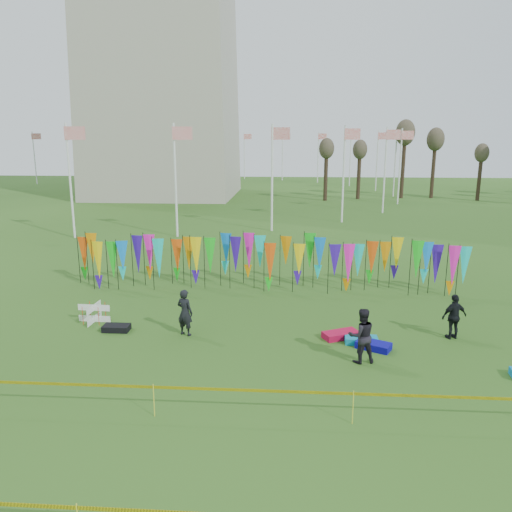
# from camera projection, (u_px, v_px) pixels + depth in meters

# --- Properties ---
(ground) EXTENTS (160.00, 160.00, 0.00)m
(ground) POSITION_uv_depth(u_px,v_px,m) (243.00, 368.00, 15.43)
(ground) COLOR #264C15
(ground) RESTS_ON ground
(flagpole_ring) EXTENTS (57.40, 56.16, 8.00)m
(flagpole_ring) POSITION_uv_depth(u_px,v_px,m) (167.00, 163.00, 62.05)
(flagpole_ring) COLOR white
(flagpole_ring) RESTS_ON ground
(banner_row) EXTENTS (18.64, 0.64, 2.43)m
(banner_row) POSITION_uv_depth(u_px,v_px,m) (266.00, 256.00, 23.35)
(banner_row) COLOR black
(banner_row) RESTS_ON ground
(caution_tape_near) EXTENTS (26.00, 0.02, 0.90)m
(caution_tape_near) POSITION_uv_depth(u_px,v_px,m) (224.00, 391.00, 12.46)
(caution_tape_near) COLOR #F7E505
(caution_tape_near) RESTS_ON ground
(box_kite) EXTENTS (0.65, 0.65, 0.72)m
(box_kite) POSITION_uv_depth(u_px,v_px,m) (94.00, 313.00, 19.24)
(box_kite) COLOR red
(box_kite) RESTS_ON ground
(person_left) EXTENTS (0.75, 0.67, 1.71)m
(person_left) POSITION_uv_depth(u_px,v_px,m) (185.00, 312.00, 17.87)
(person_left) COLOR black
(person_left) RESTS_ON ground
(person_mid) EXTENTS (0.96, 0.71, 1.79)m
(person_mid) POSITION_uv_depth(u_px,v_px,m) (362.00, 335.00, 15.67)
(person_mid) COLOR black
(person_mid) RESTS_ON ground
(person_right) EXTENTS (1.08, 0.82, 1.63)m
(person_right) POSITION_uv_depth(u_px,v_px,m) (454.00, 317.00, 17.57)
(person_right) COLOR black
(person_right) RESTS_ON ground
(kite_bag_turquoise) EXTENTS (1.14, 0.60, 0.22)m
(kite_bag_turquoise) POSITION_uv_depth(u_px,v_px,m) (361.00, 340.00, 17.30)
(kite_bag_turquoise) COLOR #0B85AB
(kite_bag_turquoise) RESTS_ON ground
(kite_bag_blue) EXTENTS (1.27, 1.04, 0.24)m
(kite_bag_blue) POSITION_uv_depth(u_px,v_px,m) (373.00, 345.00, 16.83)
(kite_bag_blue) COLOR #0C0998
(kite_bag_blue) RESTS_ON ground
(kite_bag_red) EXTENTS (1.40, 1.07, 0.23)m
(kite_bag_red) POSITION_uv_depth(u_px,v_px,m) (341.00, 335.00, 17.77)
(kite_bag_red) COLOR #B70C36
(kite_bag_red) RESTS_ON ground
(kite_bag_black) EXTENTS (0.96, 0.56, 0.22)m
(kite_bag_black) POSITION_uv_depth(u_px,v_px,m) (116.00, 328.00, 18.42)
(kite_bag_black) COLOR black
(kite_bag_black) RESTS_ON ground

